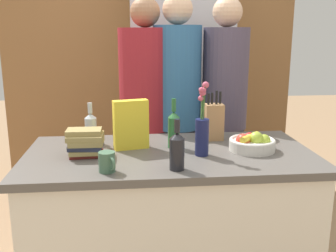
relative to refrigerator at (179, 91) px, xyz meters
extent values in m
cube|color=silver|center=(-0.23, -1.44, -0.57)|extent=(1.48, 0.75, 0.85)
cube|color=#56514C|center=(-0.23, -1.44, -0.13)|extent=(1.54, 0.78, 0.04)
cube|color=olive|center=(-0.23, 0.36, 0.30)|extent=(2.74, 0.12, 2.60)
cube|color=#B7B7BC|center=(0.00, 0.00, 0.00)|extent=(0.85, 0.60, 2.00)
cylinder|color=#B7B7BC|center=(-0.06, -0.31, 0.10)|extent=(0.02, 0.02, 1.10)
cylinder|color=silver|center=(0.21, -1.46, -0.08)|extent=(0.25, 0.25, 0.05)
torus|color=silver|center=(0.21, -1.46, -0.05)|extent=(0.25, 0.25, 0.02)
sphere|color=red|center=(0.20, -1.44, -0.05)|extent=(0.07, 0.07, 0.07)
sphere|color=red|center=(0.16, -1.47, -0.05)|extent=(0.08, 0.08, 0.08)
sphere|color=#99B233|center=(0.27, -1.47, -0.05)|extent=(0.07, 0.07, 0.07)
sphere|color=#99B233|center=(0.23, -1.47, -0.04)|extent=(0.08, 0.08, 0.08)
sphere|color=#C64C23|center=(0.16, -1.47, -0.05)|extent=(0.07, 0.07, 0.07)
cylinder|color=yellow|center=(0.20, -1.46, -0.03)|extent=(0.14, 0.14, 0.03)
cube|color=#A87A4C|center=(0.05, -1.22, 0.00)|extent=(0.11, 0.09, 0.21)
cylinder|color=black|center=(0.01, -1.22, 0.13)|extent=(0.01, 0.01, 0.08)
cylinder|color=black|center=(0.04, -1.21, 0.13)|extent=(0.01, 0.01, 0.08)
cylinder|color=black|center=(0.06, -1.22, 0.14)|extent=(0.01, 0.01, 0.09)
cylinder|color=black|center=(0.09, -1.21, 0.14)|extent=(0.01, 0.01, 0.08)
cylinder|color=#191E4C|center=(-0.07, -1.51, -0.01)|extent=(0.07, 0.07, 0.19)
cylinder|color=#477538|center=(-0.07, -1.51, 0.17)|extent=(0.01, 0.03, 0.17)
sphere|color=#C64C66|center=(-0.06, -1.51, 0.26)|extent=(0.03, 0.03, 0.03)
cylinder|color=#477538|center=(-0.07, -1.51, 0.15)|extent=(0.01, 0.01, 0.14)
sphere|color=#C64C66|center=(-0.07, -1.51, 0.22)|extent=(0.03, 0.03, 0.03)
cylinder|color=#477538|center=(-0.08, -1.51, 0.14)|extent=(0.01, 0.01, 0.11)
sphere|color=#C64C66|center=(-0.08, -1.51, 0.19)|extent=(0.03, 0.03, 0.03)
cylinder|color=#477538|center=(-0.08, -1.51, 0.16)|extent=(0.01, 0.02, 0.15)
sphere|color=#C64C66|center=(-0.08, -1.52, 0.23)|extent=(0.03, 0.03, 0.03)
cylinder|color=#477538|center=(-0.07, -1.52, 0.16)|extent=(0.01, 0.01, 0.15)
sphere|color=#C64C66|center=(-0.07, -1.52, 0.23)|extent=(0.03, 0.03, 0.03)
cube|color=yellow|center=(-0.44, -1.36, 0.03)|extent=(0.20, 0.10, 0.27)
cylinder|color=#42664C|center=(-0.55, -1.72, -0.06)|extent=(0.08, 0.08, 0.09)
torus|color=#42664C|center=(-0.53, -1.75, -0.06)|extent=(0.04, 0.06, 0.07)
cube|color=maroon|center=(-0.67, -1.46, -0.10)|extent=(0.18, 0.13, 0.02)
cube|color=#99844C|center=(-0.68, -1.47, -0.08)|extent=(0.16, 0.15, 0.02)
cube|color=#2D334C|center=(-0.67, -1.46, -0.06)|extent=(0.18, 0.16, 0.02)
cube|color=#99844C|center=(-0.67, -1.47, -0.03)|extent=(0.17, 0.15, 0.02)
cube|color=#99844C|center=(-0.67, -1.47, -0.01)|extent=(0.18, 0.15, 0.03)
cube|color=#99844C|center=(-0.68, -1.46, 0.02)|extent=(0.18, 0.11, 0.03)
cylinder|color=#B2BCC1|center=(-0.67, -1.22, -0.04)|extent=(0.07, 0.07, 0.15)
cone|color=#B2BCC1|center=(-0.67, -1.22, 0.05)|extent=(0.07, 0.07, 0.03)
cylinder|color=#B2BCC1|center=(-0.67, -1.22, 0.09)|extent=(0.03, 0.03, 0.06)
cylinder|color=black|center=(-0.23, -1.72, -0.03)|extent=(0.07, 0.07, 0.15)
cone|color=black|center=(-0.23, -1.72, 0.06)|extent=(0.07, 0.07, 0.03)
cylinder|color=black|center=(-0.23, -1.72, 0.10)|extent=(0.03, 0.03, 0.06)
cylinder|color=#286633|center=(-0.20, -1.36, -0.02)|extent=(0.06, 0.06, 0.17)
cone|color=#286633|center=(-0.20, -1.36, 0.08)|extent=(0.06, 0.06, 0.03)
cylinder|color=#286633|center=(-0.20, -1.36, 0.13)|extent=(0.02, 0.02, 0.07)
cube|color=#383842|center=(-0.32, -0.70, -0.58)|extent=(0.30, 0.20, 0.84)
cylinder|color=maroon|center=(-0.32, -0.70, 0.19)|extent=(0.38, 0.38, 0.70)
sphere|color=#996B4C|center=(-0.32, -0.70, 0.64)|extent=(0.20, 0.20, 0.20)
cube|color=#383842|center=(-0.11, -0.73, -0.57)|extent=(0.30, 0.24, 0.85)
cylinder|color=#2D6093|center=(-0.11, -0.73, 0.21)|extent=(0.33, 0.33, 0.71)
sphere|color=#DBAD89|center=(-0.11, -0.73, 0.66)|extent=(0.21, 0.21, 0.21)
cube|color=#383842|center=(0.23, -0.73, -0.58)|extent=(0.29, 0.24, 0.84)
cylinder|color=#4C4256|center=(0.23, -0.73, 0.19)|extent=(0.32, 0.32, 0.70)
sphere|color=#DBAD89|center=(0.23, -0.73, 0.65)|extent=(0.20, 0.20, 0.20)
camera|label=1|loc=(-0.44, -3.44, 0.52)|focal=42.00mm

